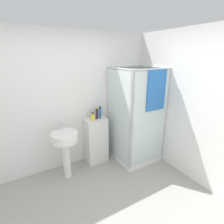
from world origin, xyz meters
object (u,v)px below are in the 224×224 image
at_px(sink, 65,144).
at_px(soap_dispenser, 93,117).
at_px(lotion_bottle_white, 93,115).
at_px(shampoo_bottle_blue, 100,112).
at_px(shampoo_bottle_tall_black, 97,113).

bearing_deg(sink, soap_dispenser, 14.44).
distance_m(soap_dispenser, lotion_bottle_white, 0.10).
relative_size(soap_dispenser, shampoo_bottle_blue, 0.70).
relative_size(shampoo_bottle_tall_black, lotion_bottle_white, 1.34).
xyz_separation_m(sink, soap_dispenser, (0.59, 0.15, 0.33)).
xyz_separation_m(sink, lotion_bottle_white, (0.63, 0.25, 0.33)).
xyz_separation_m(shampoo_bottle_tall_black, shampoo_bottle_blue, (0.07, 0.01, 0.00)).
distance_m(soap_dispenser, shampoo_bottle_blue, 0.19).
relative_size(shampoo_bottle_blue, lotion_bottle_white, 1.34).
height_order(soap_dispenser, shampoo_bottle_blue, shampoo_bottle_blue).
distance_m(shampoo_bottle_tall_black, lotion_bottle_white, 0.09).
height_order(shampoo_bottle_tall_black, lotion_bottle_white, shampoo_bottle_tall_black).
xyz_separation_m(soap_dispenser, shampoo_bottle_tall_black, (0.11, 0.04, 0.04)).
bearing_deg(lotion_bottle_white, sink, -158.72).
relative_size(sink, soap_dispenser, 6.19).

